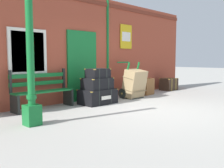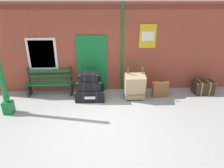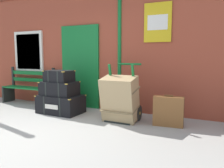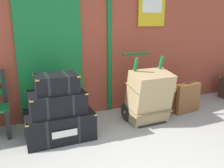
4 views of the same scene
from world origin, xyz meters
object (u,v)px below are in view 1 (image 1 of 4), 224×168
at_px(porters_trolley, 130,89).
at_px(lamp_post, 31,72).
at_px(steamer_trunk_base, 98,96).
at_px(large_brown_trunk, 135,84).
at_px(suitcase_caramel, 149,87).
at_px(steamer_trunk_top, 98,73).
at_px(corner_trunk, 169,84).
at_px(steamer_trunk_middle, 97,84).
at_px(platform_bench, 42,91).

bearing_deg(porters_trolley, lamp_post, -167.14).
xyz_separation_m(steamer_trunk_base, porters_trolley, (1.55, 0.10, 0.06)).
bearing_deg(porters_trolley, steamer_trunk_base, -176.38).
height_order(lamp_post, steamer_trunk_base, lamp_post).
relative_size(porters_trolley, large_brown_trunk, 1.25).
bearing_deg(large_brown_trunk, suitcase_caramel, 7.67).
relative_size(steamer_trunk_top, corner_trunk, 0.90).
xyz_separation_m(steamer_trunk_base, suitcase_caramel, (2.49, 0.05, 0.08)).
bearing_deg(steamer_trunk_middle, suitcase_caramel, 1.23).
relative_size(steamer_trunk_base, steamer_trunk_top, 1.64).
distance_m(lamp_post, platform_bench, 1.75).
xyz_separation_m(lamp_post, large_brown_trunk, (4.03, 0.74, -0.56)).
bearing_deg(lamp_post, suitcase_caramel, 9.90).
xyz_separation_m(steamer_trunk_base, large_brown_trunk, (1.55, -0.08, 0.26)).
height_order(steamer_trunk_base, suitcase_caramel, suitcase_caramel).
height_order(lamp_post, corner_trunk, lamp_post).
distance_m(steamer_trunk_middle, corner_trunk, 4.21).
height_order(steamer_trunk_base, porters_trolley, porters_trolley).
distance_m(steamer_trunk_top, large_brown_trunk, 1.61).
relative_size(steamer_trunk_top, porters_trolley, 0.53).
relative_size(steamer_trunk_middle, corner_trunk, 1.17).
height_order(steamer_trunk_middle, suitcase_caramel, steamer_trunk_middle).
distance_m(porters_trolley, corner_trunk, 2.63).
height_order(platform_bench, large_brown_trunk, platform_bench).
bearing_deg(steamer_trunk_base, platform_bench, 161.86).
xyz_separation_m(lamp_post, corner_trunk, (6.65, 1.08, -0.79)).
height_order(steamer_trunk_top, suitcase_caramel, steamer_trunk_top).
height_order(platform_bench, steamer_trunk_middle, platform_bench).
distance_m(platform_bench, large_brown_trunk, 3.07).
distance_m(platform_bench, corner_trunk, 5.65).
bearing_deg(steamer_trunk_base, steamer_trunk_middle, -158.08).
height_order(suitcase_caramel, corner_trunk, suitcase_caramel).
bearing_deg(corner_trunk, suitcase_caramel, -172.74).
bearing_deg(steamer_trunk_top, lamp_post, -162.01).
relative_size(platform_bench, steamer_trunk_top, 2.57).
distance_m(steamer_trunk_top, porters_trolley, 1.67).
bearing_deg(steamer_trunk_base, lamp_post, -161.66).
relative_size(steamer_trunk_base, corner_trunk, 1.47).
bearing_deg(steamer_trunk_top, porters_trolley, 4.32).
relative_size(steamer_trunk_top, large_brown_trunk, 0.66).
relative_size(lamp_post, suitcase_caramel, 4.51).
relative_size(steamer_trunk_base, porters_trolley, 0.87).
xyz_separation_m(porters_trolley, large_brown_trunk, (-0.00, -0.18, 0.20)).
height_order(steamer_trunk_middle, large_brown_trunk, large_brown_trunk).
xyz_separation_m(large_brown_trunk, suitcase_caramel, (0.95, 0.13, -0.19)).
bearing_deg(porters_trolley, large_brown_trunk, -90.00).
relative_size(lamp_post, steamer_trunk_top, 4.43).
xyz_separation_m(steamer_trunk_middle, porters_trolley, (1.57, 0.11, -0.31)).
xyz_separation_m(platform_bench, corner_trunk, (5.64, -0.22, -0.20)).
bearing_deg(steamer_trunk_base, large_brown_trunk, -3.00).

